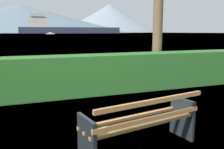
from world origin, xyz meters
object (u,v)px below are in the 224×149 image
cargo_ship_large (63,28)px  park_bench (142,123)px  fishing_boat_near (158,33)px  sailboat_mid (50,33)px

cargo_ship_large → park_bench: bearing=-99.1°
fishing_boat_near → sailboat_mid: bearing=-163.0°
cargo_ship_large → sailboat_mid: (-23.58, -83.64, -5.18)m
park_bench → fishing_boat_near: 253.35m
park_bench → fishing_boat_near: (131.22, 216.72, 0.15)m
park_bench → sailboat_mid: (19.11, 182.52, 0.10)m
sailboat_mid → park_bench: bearing=-96.0°
cargo_ship_large → fishing_boat_near: (88.53, -49.44, -5.14)m
fishing_boat_near → sailboat_mid: (-112.11, -34.20, -0.05)m
sailboat_mid → cargo_ship_large: bearing=74.3°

